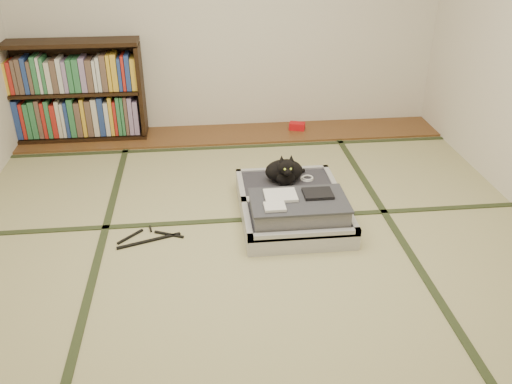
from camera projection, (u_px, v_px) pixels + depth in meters
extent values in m
plane|color=tan|center=(254.00, 251.00, 3.52)|extent=(4.50, 4.50, 0.00)
cube|color=brown|center=(233.00, 134.00, 5.27)|extent=(4.00, 0.50, 0.02)
cube|color=red|center=(297.00, 126.00, 5.33)|extent=(0.17, 0.13, 0.07)
plane|color=silver|center=(228.00, 2.00, 4.92)|extent=(4.00, 0.00, 4.00)
cube|color=#2D381E|center=(97.00, 261.00, 3.42)|extent=(0.05, 4.50, 0.01)
cube|color=#2D381E|center=(403.00, 242.00, 3.61)|extent=(0.05, 4.50, 0.01)
cube|color=#2D381E|center=(248.00, 219.00, 3.87)|extent=(4.00, 0.05, 0.01)
cube|color=#2D381E|center=(235.00, 147.00, 5.01)|extent=(4.00, 0.05, 0.01)
cube|color=black|center=(3.00, 93.00, 4.92)|extent=(0.04, 0.29, 0.82)
cube|color=black|center=(141.00, 89.00, 5.03)|extent=(0.04, 0.29, 0.82)
cube|color=black|center=(80.00, 136.00, 5.18)|extent=(1.27, 0.29, 0.04)
cube|color=black|center=(65.00, 43.00, 4.77)|extent=(1.27, 0.29, 0.04)
cube|color=black|center=(73.00, 91.00, 4.97)|extent=(1.22, 0.29, 0.03)
cube|color=black|center=(76.00, 87.00, 5.09)|extent=(1.27, 0.02, 0.82)
cube|color=gray|center=(77.00, 115.00, 5.06)|extent=(1.14, 0.20, 0.34)
cube|color=gray|center=(69.00, 72.00, 4.87)|extent=(1.14, 0.20, 0.31)
cube|color=#B7B7BC|center=(298.00, 226.00, 3.68)|extent=(0.73, 0.49, 0.13)
cube|color=#323139|center=(298.00, 221.00, 3.67)|extent=(0.66, 0.41, 0.10)
cube|color=#B7B7BC|center=(304.00, 235.00, 3.45)|extent=(0.73, 0.04, 0.05)
cube|color=#B7B7BC|center=(293.00, 201.00, 3.85)|extent=(0.73, 0.04, 0.05)
cube|color=#B7B7BC|center=(247.00, 220.00, 3.62)|extent=(0.04, 0.49, 0.05)
cube|color=#B7B7BC|center=(349.00, 214.00, 3.68)|extent=(0.04, 0.49, 0.05)
cube|color=#B7B7BC|center=(287.00, 192.00, 4.11)|extent=(0.73, 0.49, 0.13)
cube|color=#323139|center=(287.00, 188.00, 4.09)|extent=(0.66, 0.41, 0.10)
cube|color=#B7B7BC|center=(292.00, 198.00, 3.88)|extent=(0.73, 0.04, 0.05)
cube|color=#B7B7BC|center=(282.00, 171.00, 4.27)|extent=(0.73, 0.04, 0.05)
cube|color=#B7B7BC|center=(241.00, 186.00, 4.04)|extent=(0.04, 0.49, 0.05)
cube|color=#B7B7BC|center=(332.00, 182.00, 4.11)|extent=(0.04, 0.49, 0.05)
cylinder|color=black|center=(292.00, 199.00, 3.86)|extent=(0.66, 0.02, 0.02)
cube|color=gray|center=(299.00, 210.00, 3.62)|extent=(0.63, 0.38, 0.13)
cube|color=#3C3D44|center=(299.00, 201.00, 3.59)|extent=(0.65, 0.40, 0.01)
cube|color=silver|center=(280.00, 195.00, 3.61)|extent=(0.22, 0.18, 0.02)
cube|color=black|center=(318.00, 193.00, 3.64)|extent=(0.20, 0.16, 0.02)
cube|color=silver|center=(275.00, 207.00, 3.48)|extent=(0.14, 0.12, 0.02)
cube|color=white|center=(271.00, 246.00, 3.45)|extent=(0.06, 0.01, 0.04)
cube|color=white|center=(289.00, 247.00, 3.47)|extent=(0.05, 0.01, 0.03)
cube|color=orange|center=(342.00, 242.00, 3.50)|extent=(0.05, 0.01, 0.03)
cube|color=#197F33|center=(331.00, 240.00, 3.48)|extent=(0.04, 0.01, 0.03)
ellipsoid|color=black|center=(284.00, 171.00, 4.05)|extent=(0.28, 0.19, 0.18)
ellipsoid|color=black|center=(286.00, 178.00, 3.99)|extent=(0.14, 0.10, 0.10)
ellipsoid|color=black|center=(287.00, 167.00, 3.91)|extent=(0.12, 0.11, 0.12)
sphere|color=black|center=(288.00, 172.00, 3.88)|extent=(0.05, 0.05, 0.05)
cone|color=black|center=(282.00, 159.00, 3.90)|extent=(0.04, 0.05, 0.06)
cone|color=black|center=(291.00, 158.00, 3.91)|extent=(0.04, 0.05, 0.06)
sphere|color=#A5BF33|center=(285.00, 169.00, 3.86)|extent=(0.02, 0.02, 0.02)
sphere|color=#A5BF33|center=(291.00, 169.00, 3.87)|extent=(0.02, 0.02, 0.02)
cylinder|color=black|center=(295.00, 173.00, 4.17)|extent=(0.17, 0.10, 0.03)
torus|color=white|center=(307.00, 179.00, 4.12)|extent=(0.10, 0.10, 0.01)
torus|color=white|center=(308.00, 178.00, 4.11)|extent=(0.09, 0.09, 0.01)
cube|color=black|center=(149.00, 241.00, 3.62)|extent=(0.42, 0.16, 0.01)
cube|color=black|center=(130.00, 237.00, 3.66)|extent=(0.16, 0.17, 0.01)
cube|color=black|center=(169.00, 234.00, 3.69)|extent=(0.20, 0.10, 0.01)
cylinder|color=black|center=(151.00, 229.00, 3.75)|extent=(0.03, 0.08, 0.01)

